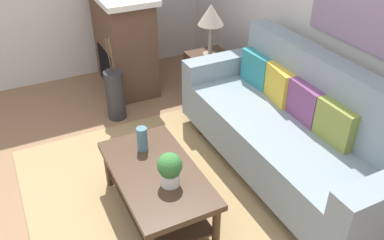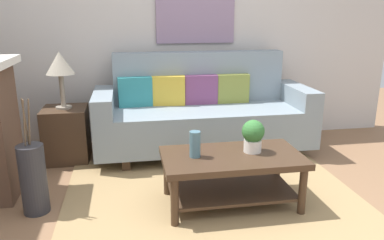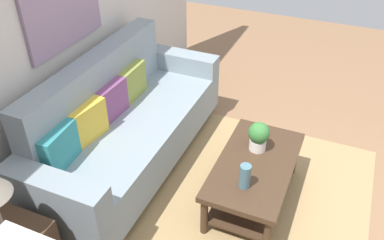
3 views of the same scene
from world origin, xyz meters
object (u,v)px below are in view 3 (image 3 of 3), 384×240
object	(u,v)px
tabletop_vase	(245,176)
potted_plant_tabletop	(259,136)
throw_pillow_mustard	(87,122)
couch	(126,126)
framed_painting	(62,2)
throw_pillow_plum	(111,101)
coffee_table	(254,173)
throw_pillow_teal	(59,148)
throw_pillow_olive	(132,82)

from	to	relation	value
tabletop_vase	potted_plant_tabletop	bearing A→B (deg)	3.68
throw_pillow_mustard	couch	bearing A→B (deg)	-19.16
potted_plant_tabletop	framed_painting	xyz separation A→B (m)	(-0.16, 1.66, 0.95)
tabletop_vase	framed_painting	world-z (taller)	framed_painting
throw_pillow_plum	coffee_table	distance (m)	1.40
throw_pillow_teal	throw_pillow_plum	xyz separation A→B (m)	(0.72, 0.00, 0.00)
throw_pillow_olive	couch	bearing A→B (deg)	-160.84
couch	throw_pillow_plum	bearing A→B (deg)	90.00
throw_pillow_plum	coffee_table	xyz separation A→B (m)	(-0.02, -1.35, -0.37)
couch	tabletop_vase	bearing A→B (deg)	-104.31
couch	potted_plant_tabletop	world-z (taller)	couch
throw_pillow_teal	throw_pillow_olive	size ratio (longest dim) A/B	1.00
throw_pillow_plum	framed_painting	xyz separation A→B (m)	(0.00, 0.34, 0.84)
throw_pillow_olive	coffee_table	world-z (taller)	throw_pillow_olive
throw_pillow_plum	throw_pillow_olive	xyz separation A→B (m)	(0.36, 0.00, 0.00)
tabletop_vase	throw_pillow_teal	bearing A→B (deg)	106.87
coffee_table	potted_plant_tabletop	size ratio (longest dim) A/B	4.20
couch	throw_pillow_plum	size ratio (longest dim) A/B	6.38
throw_pillow_olive	throw_pillow_mustard	bearing A→B (deg)	180.00
throw_pillow_teal	potted_plant_tabletop	world-z (taller)	throw_pillow_teal
throw_pillow_plum	framed_painting	world-z (taller)	framed_painting
throw_pillow_plum	throw_pillow_olive	world-z (taller)	same
throw_pillow_mustard	throw_pillow_plum	xyz separation A→B (m)	(0.36, 0.00, 0.00)
couch	coffee_table	world-z (taller)	couch
couch	coffee_table	bearing A→B (deg)	-90.75
throw_pillow_plum	throw_pillow_mustard	bearing A→B (deg)	180.00
coffee_table	throw_pillow_teal	bearing A→B (deg)	117.48
throw_pillow_mustard	throw_pillow_olive	bearing A→B (deg)	0.00
throw_pillow_mustard	potted_plant_tabletop	distance (m)	1.42
framed_painting	throw_pillow_olive	bearing A→B (deg)	-43.42
potted_plant_tabletop	couch	bearing A→B (deg)	97.67
coffee_table	tabletop_vase	distance (m)	0.37
tabletop_vase	framed_painting	size ratio (longest dim) A/B	0.23
coffee_table	potted_plant_tabletop	distance (m)	0.31
tabletop_vase	framed_painting	distance (m)	1.98
throw_pillow_plum	coffee_table	size ratio (longest dim) A/B	0.33
tabletop_vase	throw_pillow_mustard	bearing A→B (deg)	92.06
throw_pillow_teal	potted_plant_tabletop	bearing A→B (deg)	-56.22
throw_pillow_olive	framed_painting	bearing A→B (deg)	136.58
couch	potted_plant_tabletop	size ratio (longest dim) A/B	8.77
couch	throw_pillow_mustard	bearing A→B (deg)	160.84
throw_pillow_olive	potted_plant_tabletop	world-z (taller)	throw_pillow_olive
throw_pillow_olive	framed_painting	size ratio (longest dim) A/B	0.40
throw_pillow_mustard	potted_plant_tabletop	size ratio (longest dim) A/B	1.37
throw_pillow_teal	framed_painting	size ratio (longest dim) A/B	0.40
tabletop_vase	framed_painting	bearing A→B (deg)	79.53
throw_pillow_plum	throw_pillow_olive	bearing A→B (deg)	0.00
throw_pillow_mustard	throw_pillow_plum	bearing A→B (deg)	0.00
throw_pillow_teal	throw_pillow_plum	world-z (taller)	same
coffee_table	tabletop_vase	xyz separation A→B (m)	(-0.30, 0.01, 0.22)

